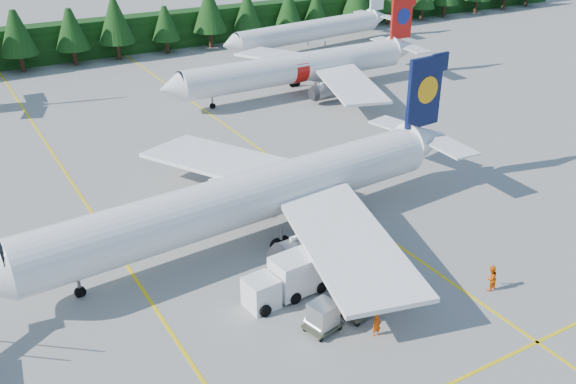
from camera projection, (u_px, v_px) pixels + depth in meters
ground at (404, 321)px, 43.15m from camera, size 320.00×320.00×0.00m
taxi_stripe_a at (113, 244)px, 52.30m from camera, size 0.25×120.00×0.01m
taxi_stripe_b at (318, 190)px, 61.37m from camera, size 0.25×120.00×0.01m
taxi_stripe_cross at (469, 375)px, 38.50m from camera, size 80.00×0.25×0.01m
treeline_hedge at (84, 39)px, 105.38m from camera, size 220.00×4.00×6.00m
airliner_navy at (236, 202)px, 50.82m from camera, size 42.79×35.10×12.44m
airliner_red at (292, 69)px, 87.21m from camera, size 39.69×32.66×11.54m
airliner_far_right at (304, 31)px, 109.78m from camera, size 35.44×8.09×10.34m
service_truck at (285, 279)px, 45.13m from camera, size 6.26×2.73×2.94m
uld_pair at (341, 308)px, 42.49m from camera, size 5.62×2.35×1.78m
crew_a at (377, 325)px, 41.49m from camera, size 0.65×0.50×1.60m
crew_b at (491, 278)px, 46.06m from camera, size 1.07×0.89×1.99m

